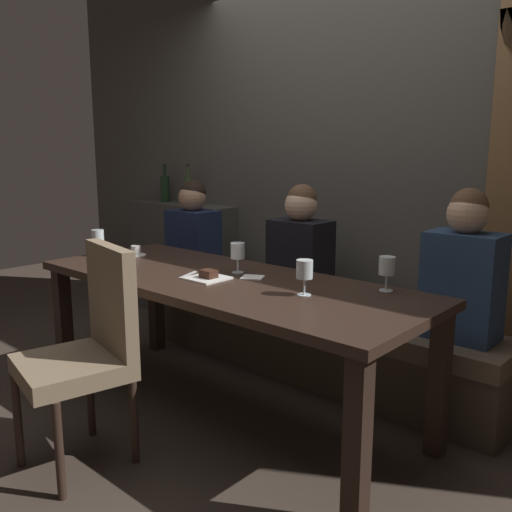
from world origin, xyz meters
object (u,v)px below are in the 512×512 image
(chair_near_side, at_px, (89,342))
(fork_on_table, at_px, (188,275))
(wine_glass_far_right, at_px, (238,251))
(wine_glass_center_front, at_px, (305,270))
(dining_table, at_px, (224,294))
(wine_glass_center_back, at_px, (98,237))
(espresso_cup, at_px, (136,252))
(wine_bottle_dark_red, at_px, (165,188))
(banquette_bench, at_px, (303,338))
(wine_bottle_pale_label, at_px, (188,190))
(diner_redhead, at_px, (193,233))
(wine_glass_near_right, at_px, (387,267))
(diner_bearded, at_px, (300,248))
(dessert_plate, at_px, (208,277))
(diner_far_end, at_px, (464,269))

(chair_near_side, xyz_separation_m, fork_on_table, (-0.07, 0.63, 0.18))
(wine_glass_far_right, height_order, wine_glass_center_front, same)
(dining_table, relative_size, wine_glass_center_back, 13.41)
(wine_glass_center_back, height_order, espresso_cup, wine_glass_center_back)
(wine_bottle_dark_red, relative_size, espresso_cup, 2.72)
(banquette_bench, distance_m, wine_glass_center_back, 1.43)
(wine_bottle_pale_label, xyz_separation_m, wine_glass_center_front, (1.95, -1.02, -0.21))
(banquette_bench, distance_m, wine_glass_far_right, 0.85)
(wine_glass_center_back, bearing_deg, wine_glass_far_right, 13.26)
(banquette_bench, height_order, wine_glass_center_back, wine_glass_center_back)
(diner_redhead, height_order, wine_glass_center_front, diner_redhead)
(dining_table, bearing_deg, diner_redhead, 145.59)
(wine_bottle_pale_label, xyz_separation_m, wine_glass_center_back, (0.42, -1.12, -0.21))
(diner_redhead, height_order, wine_bottle_pale_label, wine_bottle_pale_label)
(wine_glass_far_right, height_order, wine_glass_near_right, same)
(wine_glass_center_front, xyz_separation_m, espresso_cup, (-1.35, 0.06, -0.09))
(wine_glass_far_right, xyz_separation_m, wine_glass_center_front, (0.55, -0.13, 0.00))
(wine_bottle_pale_label, bearing_deg, diner_redhead, -38.17)
(wine_glass_center_back, relative_size, wine_glass_center_front, 1.00)
(wine_glass_center_back, bearing_deg, diner_redhead, 89.92)
(diner_bearded, height_order, wine_bottle_dark_red, wine_bottle_dark_red)
(dining_table, bearing_deg, banquette_bench, 90.00)
(diner_redhead, distance_m, wine_glass_center_front, 1.68)
(chair_near_side, height_order, wine_glass_center_back, chair_near_side)
(espresso_cup, height_order, dessert_plate, espresso_cup)
(chair_near_side, height_order, diner_redhead, diner_redhead)
(wine_bottle_dark_red, distance_m, fork_on_table, 1.99)
(diner_bearded, xyz_separation_m, wine_glass_far_right, (0.02, -0.58, 0.06))
(wine_bottle_dark_red, distance_m, dessert_plate, 2.10)
(wine_glass_far_right, bearing_deg, chair_near_side, -95.78)
(diner_bearded, distance_m, diner_far_end, 1.01)
(diner_far_end, bearing_deg, wine_bottle_dark_red, 173.13)
(wine_bottle_dark_red, height_order, espresso_cup, wine_bottle_dark_red)
(diner_far_end, relative_size, wine_bottle_pale_label, 2.33)
(chair_near_side, relative_size, diner_far_end, 1.29)
(banquette_bench, xyz_separation_m, espresso_cup, (-0.83, -0.64, 0.54))
(diner_bearded, xyz_separation_m, wine_glass_center_front, (0.57, -0.71, 0.06))
(wine_glass_far_right, xyz_separation_m, dessert_plate, (-0.01, -0.21, -0.10))
(banquette_bench, bearing_deg, wine_bottle_pale_label, 167.30)
(chair_near_side, bearing_deg, espresso_cup, 132.69)
(dessert_plate, distance_m, fork_on_table, 0.14)
(wine_bottle_pale_label, relative_size, dessert_plate, 1.72)
(diner_far_end, xyz_separation_m, fork_on_table, (-1.14, -0.82, -0.07))
(dining_table, height_order, wine_glass_far_right, wine_glass_far_right)
(diner_far_end, distance_m, wine_bottle_pale_label, 2.42)
(diner_far_end, bearing_deg, banquette_bench, -178.36)
(banquette_bench, xyz_separation_m, diner_far_end, (0.96, 0.03, 0.58))
(dining_table, distance_m, espresso_cup, 0.84)
(banquette_bench, relative_size, espresso_cup, 20.83)
(wine_glass_far_right, bearing_deg, wine_glass_center_back, -166.74)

